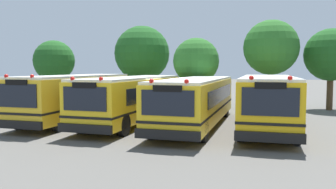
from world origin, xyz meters
TOP-DOWN VIEW (x-y plane):
  - ground_plane at (0.00, 0.00)m, footprint 160.00×160.00m
  - school_bus_0 at (-5.26, -0.26)m, footprint 2.55×9.73m
  - school_bus_1 at (-1.82, 0.02)m, footprint 2.63×10.43m
  - school_bus_2 at (1.70, 0.02)m, footprint 2.58×10.99m
  - school_bus_3 at (5.26, -0.09)m, footprint 2.63×9.64m
  - tree_0 at (-11.58, 6.70)m, footprint 3.46×3.29m
  - tree_1 at (-4.75, 9.59)m, footprint 4.60×4.60m
  - tree_2 at (0.27, 6.68)m, footprint 3.31×3.31m
  - tree_3 at (5.52, 8.28)m, footprint 3.94×3.94m
  - tree_4 at (9.60, 9.29)m, footprint 3.75×3.75m

SIDE VIEW (x-z plane):
  - ground_plane at x=0.00m, z-range 0.00..0.00m
  - school_bus_2 at x=1.70m, z-range 0.07..2.67m
  - school_bus_1 at x=-1.82m, z-range 0.07..2.73m
  - school_bus_3 at x=5.26m, z-range 0.07..2.80m
  - school_bus_0 at x=-5.26m, z-range 0.07..2.81m
  - tree_0 at x=-11.58m, z-range 0.89..6.16m
  - tree_2 at x=0.27m, z-range 0.94..6.12m
  - tree_4 at x=9.60m, z-range 0.95..6.79m
  - tree_1 at x=-4.75m, z-range 0.93..7.48m
  - tree_3 at x=5.52m, z-range 1.20..7.67m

